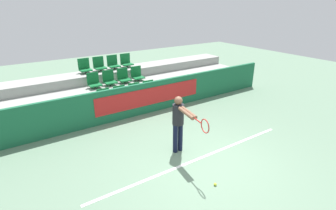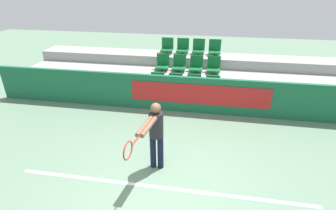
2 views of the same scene
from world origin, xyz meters
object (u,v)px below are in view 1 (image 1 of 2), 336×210
at_px(stadium_chair_2, 135,92).
at_px(tennis_player, 180,120).
at_px(stadium_chair_6, 124,77).
at_px(stadium_chair_8, 85,67).
at_px(stadium_chair_4, 94,82).
at_px(stadium_chair_11, 126,62).
at_px(tennis_ball, 215,184).
at_px(stadium_chair_5, 109,79).
at_px(stadium_chair_0, 105,99).
at_px(stadium_chair_1, 121,95).
at_px(stadium_chair_7, 137,75).
at_px(stadium_chair_9, 99,65).
at_px(stadium_chair_10, 113,63).
at_px(stadium_chair_3, 149,90).

distance_m(stadium_chair_2, tennis_player, 3.60).
xyz_separation_m(stadium_chair_6, stadium_chair_8, (-1.22, 1.00, 0.36)).
relative_size(stadium_chair_4, stadium_chair_11, 1.00).
relative_size(stadium_chair_2, tennis_ball, 8.66).
bearing_deg(stadium_chair_5, stadium_chair_8, 121.39).
bearing_deg(tennis_player, stadium_chair_0, 109.85).
bearing_deg(stadium_chair_1, stadium_chair_6, 58.61).
bearing_deg(stadium_chair_7, tennis_ball, -101.79).
xyz_separation_m(stadium_chair_6, stadium_chair_9, (-0.61, 1.00, 0.36)).
height_order(stadium_chair_4, tennis_ball, stadium_chair_4).
distance_m(stadium_chair_0, stadium_chair_10, 2.45).
bearing_deg(stadium_chair_9, stadium_chair_7, -39.34).
distance_m(stadium_chair_3, stadium_chair_8, 2.80).
xyz_separation_m(stadium_chair_1, stadium_chair_10, (0.61, 2.00, 0.73)).
xyz_separation_m(stadium_chair_5, stadium_chair_7, (1.22, 0.00, 0.00)).
xyz_separation_m(stadium_chair_4, stadium_chair_5, (0.61, 0.00, 0.00)).
bearing_deg(stadium_chair_9, stadium_chair_3, -58.61).
bearing_deg(stadium_chair_11, stadium_chair_2, -106.96).
distance_m(stadium_chair_4, stadium_chair_11, 2.11).
relative_size(stadium_chair_1, stadium_chair_10, 1.00).
relative_size(stadium_chair_10, stadium_chair_11, 1.00).
xyz_separation_m(stadium_chair_5, stadium_chair_11, (1.22, 1.00, 0.36)).
relative_size(stadium_chair_0, tennis_player, 0.36).
height_order(stadium_chair_6, stadium_chair_10, stadium_chair_10).
bearing_deg(stadium_chair_4, stadium_chair_3, -28.65).
height_order(stadium_chair_6, stadium_chair_8, stadium_chair_8).
relative_size(stadium_chair_1, stadium_chair_8, 1.00).
height_order(stadium_chair_0, stadium_chair_11, stadium_chair_11).
xyz_separation_m(stadium_chair_0, stadium_chair_2, (1.22, 0.00, 0.00)).
distance_m(stadium_chair_5, stadium_chair_11, 1.62).
bearing_deg(stadium_chair_4, stadium_chair_6, 0.00).
relative_size(stadium_chair_3, stadium_chair_8, 1.00).
bearing_deg(stadium_chair_9, stadium_chair_4, -121.39).
relative_size(stadium_chair_3, tennis_player, 0.36).
bearing_deg(stadium_chair_5, stadium_chair_7, 0.00).
xyz_separation_m(stadium_chair_7, tennis_ball, (-1.27, -6.10, -0.92)).
distance_m(stadium_chair_6, stadium_chair_8, 1.62).
height_order(stadium_chair_0, stadium_chair_2, same).
relative_size(stadium_chair_10, tennis_player, 0.36).
bearing_deg(stadium_chair_8, stadium_chair_10, 0.00).
bearing_deg(tennis_player, stadium_chair_8, 105.94).
relative_size(stadium_chair_0, stadium_chair_1, 1.00).
relative_size(stadium_chair_3, stadium_chair_5, 1.00).
xyz_separation_m(stadium_chair_1, tennis_ball, (-0.06, -5.10, -0.56)).
distance_m(stadium_chair_7, stadium_chair_8, 2.11).
distance_m(stadium_chair_4, stadium_chair_7, 1.83).
bearing_deg(stadium_chair_6, stadium_chair_0, -140.66).
bearing_deg(stadium_chair_5, stadium_chair_1, -90.00).
bearing_deg(stadium_chair_1, tennis_player, -88.71).
xyz_separation_m(stadium_chair_3, stadium_chair_4, (-1.83, 1.00, 0.36)).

